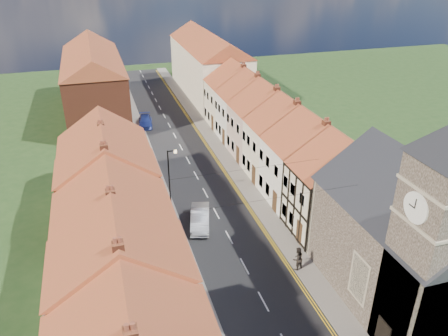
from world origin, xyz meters
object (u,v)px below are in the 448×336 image
(church, at_px, (418,231))
(pedestrian_right, at_px, (297,259))
(lamppost, at_px, (170,176))
(car_far, at_px, (145,121))
(pedestrian_left, at_px, (180,270))
(car_mid, at_px, (200,218))
(pedestrian_left_b, at_px, (188,295))

(church, height_order, pedestrian_right, church)
(lamppost, height_order, pedestrian_right, lamppost)
(car_far, distance_m, pedestrian_left, 33.04)
(car_mid, xyz_separation_m, pedestrian_left_b, (-3.18, -9.35, 0.18))
(car_mid, relative_size, car_far, 1.02)
(pedestrian_right, bearing_deg, car_far, -96.63)
(car_far, bearing_deg, pedestrian_left, -86.71)
(pedestrian_left, distance_m, pedestrian_right, 8.91)
(pedestrian_left, bearing_deg, pedestrian_right, 3.10)
(church, height_order, pedestrian_left, church)
(car_mid, xyz_separation_m, pedestrian_left, (-3.18, -6.67, 0.26))
(lamppost, bearing_deg, car_far, 88.45)
(car_far, xyz_separation_m, pedestrian_left_b, (-1.90, -35.65, 0.28))
(lamppost, relative_size, car_far, 1.33)
(pedestrian_left_b, bearing_deg, car_far, 72.93)
(lamppost, distance_m, car_far, 23.01)
(car_far, height_order, pedestrian_left, pedestrian_left)
(pedestrian_left_b, bearing_deg, church, -28.88)
(pedestrian_left, bearing_deg, church, -12.10)
(pedestrian_left, bearing_deg, car_far, 98.85)
(pedestrian_left, bearing_deg, pedestrian_left_b, -77.84)
(pedestrian_left, xyz_separation_m, pedestrian_right, (8.80, -1.40, 0.06))
(pedestrian_left, height_order, pedestrian_left_b, pedestrian_left)
(pedestrian_right, bearing_deg, church, 119.94)
(church, relative_size, car_far, 3.36)
(pedestrian_left, relative_size, pedestrian_left_b, 1.10)
(lamppost, xyz_separation_m, pedestrian_left_b, (-1.29, -12.84, -2.60))
(lamppost, xyz_separation_m, car_far, (0.62, 22.82, -2.88))
(lamppost, bearing_deg, pedestrian_left_b, -95.73)
(car_mid, bearing_deg, pedestrian_left_b, -93.61)
(car_mid, relative_size, pedestrian_left, 2.57)
(church, bearing_deg, pedestrian_left_b, 165.13)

